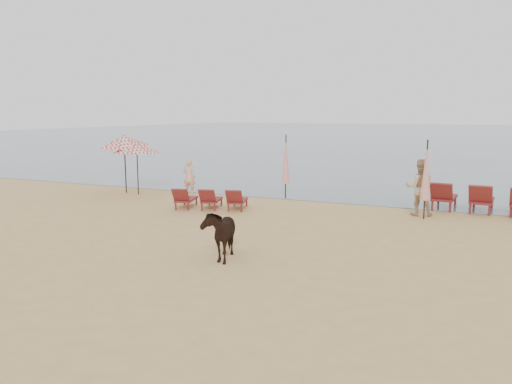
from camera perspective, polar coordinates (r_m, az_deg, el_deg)
ground at (r=11.07m, az=-10.85°, el=-9.37°), size 120.00×120.00×0.00m
sea at (r=88.83m, az=20.44°, el=6.24°), size 160.00×140.00×0.06m
lounger_cluster_left at (r=18.13m, az=-5.23°, el=-0.79°), size 2.81×2.10×0.55m
lounger_cluster_right at (r=19.12m, az=24.36°, el=-0.71°), size 3.38×2.14×0.72m
umbrella_open_left_a at (r=21.81m, az=-13.47°, el=4.94°), size 1.96×1.96×2.23m
umbrella_open_left_b at (r=22.38m, az=-14.83°, el=5.65°), size 2.05×2.09×2.61m
umbrella_closed_left at (r=20.12m, az=3.42°, el=3.72°), size 0.32×0.32×2.61m
umbrella_closed_right at (r=17.12m, az=18.87°, el=2.32°), size 0.32×0.32×2.61m
cow at (r=11.98m, az=-4.18°, el=-4.69°), size 1.13×1.63×1.26m
beachgoer_left at (r=21.53m, az=-7.64°, el=1.72°), size 0.61×0.46×1.50m
beachgoer_right_a at (r=17.79m, az=18.19°, el=0.50°), size 1.07×0.91×1.93m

